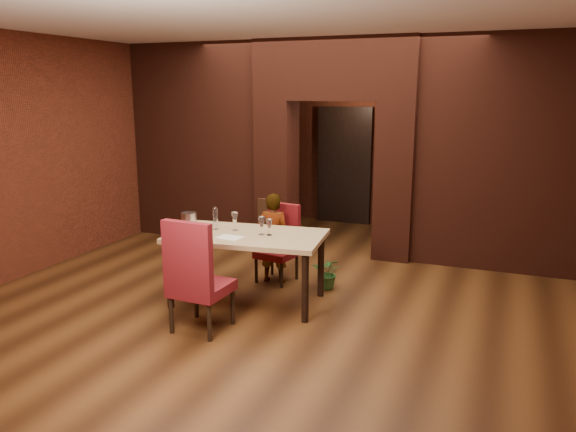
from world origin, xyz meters
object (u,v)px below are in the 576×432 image
object	(u,v)px
dining_table	(247,268)
water_bottle	(215,218)
chair_near	(201,274)
wine_glass_c	(269,227)
person_seated	(274,238)
wine_glass_a	(235,221)
wine_bucket	(189,222)
potted_plant	(328,273)
chair_far	(276,244)
wine_glass_b	(262,226)

from	to	relation	value
dining_table	water_bottle	bearing A→B (deg)	165.08
chair_near	water_bottle	xyz separation A→B (m)	(-0.34, 0.94, 0.37)
dining_table	wine_glass_c	world-z (taller)	wine_glass_c
person_seated	wine_glass_a	bearing A→B (deg)	68.73
wine_glass_a	dining_table	bearing A→B (deg)	-24.90
dining_table	chair_near	size ratio (longest dim) A/B	1.47
dining_table	wine_bucket	world-z (taller)	wine_bucket
potted_plant	dining_table	bearing A→B (deg)	-133.38
dining_table	wine_glass_a	xyz separation A→B (m)	(-0.20, 0.09, 0.52)
wine_glass_a	wine_glass_c	size ratio (longest dim) A/B	1.16
wine_glass_c	chair_far	bearing A→B (deg)	107.24
wine_bucket	dining_table	bearing A→B (deg)	10.22
wine_bucket	water_bottle	world-z (taller)	water_bottle
water_bottle	potted_plant	size ratio (longest dim) A/B	0.66
chair_near	wine_glass_c	xyz separation A→B (m)	(0.37, 0.91, 0.32)
dining_table	wine_glass_c	xyz separation A→B (m)	(0.27, 0.04, 0.51)
chair_far	chair_near	xyz separation A→B (m)	(-0.13, -1.68, 0.10)
chair_near	wine_bucket	world-z (taller)	chair_near
wine_glass_c	potted_plant	size ratio (longest dim) A/B	0.45
chair_near	wine_glass_c	bearing A→B (deg)	-109.19
wine_bucket	chair_far	bearing A→B (deg)	52.24
dining_table	wine_glass_c	size ratio (longest dim) A/B	9.43
wine_glass_c	wine_bucket	distance (m)	0.97
chair_far	wine_bucket	bearing A→B (deg)	-118.80
person_seated	wine_glass_c	world-z (taller)	person_seated
wine_bucket	water_bottle	xyz separation A→B (m)	(0.25, 0.19, 0.03)
person_seated	water_bottle	size ratio (longest dim) A/B	4.30
wine_glass_a	person_seated	bearing A→B (deg)	72.92
chair_far	wine_glass_b	xyz separation A→B (m)	(0.15, -0.78, 0.43)
wine_glass_b	water_bottle	xyz separation A→B (m)	(-0.62, 0.04, 0.03)
water_bottle	potted_plant	xyz separation A→B (m)	(1.19, 0.73, -0.76)
chair_far	person_seated	world-z (taller)	person_seated
chair_near	potted_plant	distance (m)	1.91
chair_near	water_bottle	bearing A→B (deg)	-67.23
wine_glass_c	wine_bucket	world-z (taller)	wine_bucket
dining_table	chair_far	xyz separation A→B (m)	(0.03, 0.81, 0.09)
chair_near	wine_bucket	bearing A→B (deg)	-48.96
wine_bucket	wine_glass_b	bearing A→B (deg)	9.72
person_seated	potted_plant	world-z (taller)	person_seated
water_bottle	wine_glass_a	bearing A→B (deg)	7.04
wine_glass_b	water_bottle	distance (m)	0.62
chair_far	person_seated	bearing A→B (deg)	-109.72
wine_glass_b	potted_plant	world-z (taller)	wine_glass_b
water_bottle	potted_plant	world-z (taller)	water_bottle
chair_far	potted_plant	world-z (taller)	chair_far
chair_near	dining_table	bearing A→B (deg)	-93.79
wine_glass_b	water_bottle	size ratio (longest dim) A/B	0.77
chair_near	potted_plant	xyz separation A→B (m)	(0.84, 1.66, -0.40)
wine_glass_a	wine_bucket	size ratio (longest dim) A/B	0.99
person_seated	wine_glass_c	bearing A→B (deg)	105.64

